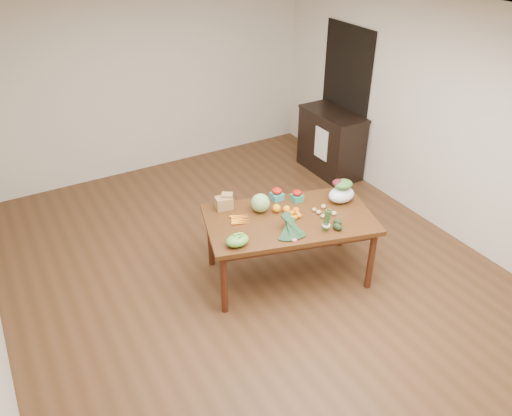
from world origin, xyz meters
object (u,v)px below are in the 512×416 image
dining_table (288,247)px  paper_bag (224,202)px  kale_bunch (291,229)px  salad_bag (342,192)px  mandarin_cluster (292,214)px  cabbage (260,203)px  asparagus_bundle (327,220)px  cabinet (331,143)px

dining_table → paper_bag: size_ratio=7.48×
dining_table → kale_bunch: size_ratio=4.27×
kale_bunch → salad_bag: (0.82, 0.27, 0.03)m
paper_bag → kale_bunch: bearing=-66.1°
mandarin_cluster → salad_bag: bearing=0.1°
paper_bag → cabbage: 0.39m
dining_table → asparagus_bundle: (0.18, -0.38, 0.50)m
cabbage → salad_bag: salad_bag is taller
dining_table → kale_bunch: (-0.16, -0.27, 0.45)m
cabbage → kale_bunch: size_ratio=0.50×
cabinet → asparagus_bundle: bearing=-128.7°
cabbage → paper_bag: bearing=142.1°
kale_bunch → salad_bag: bearing=34.3°
cabbage → mandarin_cluster: cabbage is taller
dining_table → salad_bag: size_ratio=5.76×
mandarin_cluster → salad_bag: (0.63, 0.00, 0.07)m
mandarin_cluster → asparagus_bundle: (0.16, -0.37, 0.08)m
cabbage → asparagus_bundle: size_ratio=0.79×
dining_table → cabbage: bearing=143.4°
salad_bag → cabinet: bearing=55.0°
cabbage → kale_bunch: bearing=-86.1°
paper_bag → mandarin_cluster: (0.52, -0.50, -0.04)m
kale_bunch → asparagus_bundle: bearing=-0.9°
paper_bag → asparagus_bundle: bearing=-52.0°
cabbage → dining_table: bearing=-52.5°
cabbage → asparagus_bundle: bearing=-59.3°
asparagus_bundle → salad_bag: size_ratio=0.84×
salad_bag → asparagus_bundle: bearing=-142.1°
asparagus_bundle → salad_bag: (0.48, 0.37, -0.01)m
cabinet → mandarin_cluster: (-1.87, -1.76, 0.32)m
salad_bag → dining_table: bearing=179.7°
dining_table → asparagus_bundle: asparagus_bundle is taller
mandarin_cluster → paper_bag: bearing=136.4°
paper_bag → salad_bag: (1.16, -0.50, 0.03)m
asparagus_bundle → cabinet: bearing=67.3°
cabinet → salad_bag: size_ratio=3.44×
paper_bag → kale_bunch: 0.84m
cabinet → asparagus_bundle: asparagus_bundle is taller
paper_bag → salad_bag: size_ratio=0.77×
cabinet → cabbage: cabbage is taller
cabbage → kale_bunch: cabbage is taller
paper_bag → kale_bunch: size_ratio=0.57×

